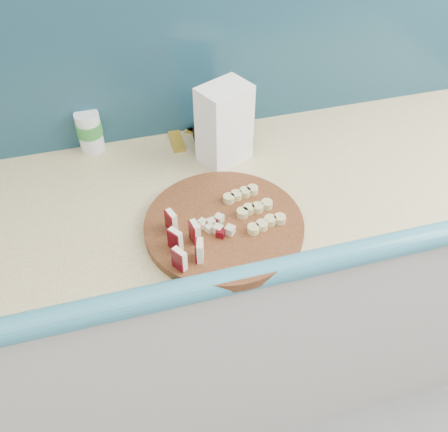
% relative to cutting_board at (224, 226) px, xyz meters
% --- Properties ---
extents(kitchen_counter, '(2.20, 0.63, 0.91)m').
position_rel_cutting_board_xyz_m(kitchen_counter, '(-0.14, 0.15, -0.47)').
color(kitchen_counter, silver).
rests_on(kitchen_counter, ground).
extents(backsplash, '(2.20, 0.02, 0.50)m').
position_rel_cutting_board_xyz_m(backsplash, '(-0.14, 0.43, 0.24)').
color(backsplash, teal).
rests_on(backsplash, kitchen_counter).
extents(cutting_board, '(0.45, 0.45, 0.02)m').
position_rel_cutting_board_xyz_m(cutting_board, '(0.00, 0.00, 0.00)').
color(cutting_board, '#3F1E0D').
rests_on(cutting_board, kitchen_counter).
extents(apple_wedges, '(0.07, 0.15, 0.05)m').
position_rel_cutting_board_xyz_m(apple_wedges, '(-0.11, -0.05, 0.04)').
color(apple_wedges, '#F4E8C3').
rests_on(apple_wedges, cutting_board).
extents(apple_chunks, '(0.06, 0.06, 0.02)m').
position_rel_cutting_board_xyz_m(apple_chunks, '(-0.02, -0.01, 0.02)').
color(apple_chunks, beige).
rests_on(apple_chunks, cutting_board).
extents(banana_slices, '(0.12, 0.15, 0.02)m').
position_rel_cutting_board_xyz_m(banana_slices, '(0.08, 0.02, 0.02)').
color(banana_slices, '#CAC17B').
rests_on(banana_slices, cutting_board).
extents(brown_bowl, '(0.19, 0.19, 0.04)m').
position_rel_cutting_board_xyz_m(brown_bowl, '(0.09, 0.32, 0.01)').
color(brown_bowl, black).
rests_on(brown_bowl, kitchen_counter).
extents(flour_bag, '(0.15, 0.14, 0.22)m').
position_rel_cutting_board_xyz_m(flour_bag, '(0.07, 0.26, 0.10)').
color(flour_bag, white).
rests_on(flour_bag, kitchen_counter).
extents(canister, '(0.07, 0.07, 0.11)m').
position_rel_cutting_board_xyz_m(canister, '(-0.27, 0.41, 0.05)').
color(canister, white).
rests_on(canister, kitchen_counter).
extents(banana_peel, '(0.20, 0.17, 0.01)m').
position_rel_cutting_board_xyz_m(banana_peel, '(0.02, 0.40, -0.01)').
color(banana_peel, gold).
rests_on(banana_peel, kitchen_counter).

